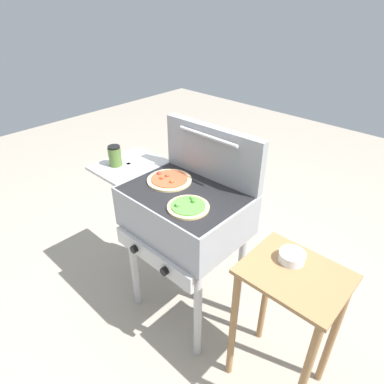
{
  "coord_description": "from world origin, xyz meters",
  "views": [
    {
      "loc": [
        1.04,
        -1.06,
        1.81
      ],
      "look_at": [
        0.05,
        0.0,
        0.92
      ],
      "focal_mm": 31.14,
      "sensor_mm": 36.0,
      "label": 1
    }
  ],
  "objects_px": {
    "pizza_veggie": "(188,206)",
    "pizza_pepperoni": "(169,180)",
    "sauce_jar": "(115,156)",
    "topping_bowl_near": "(292,257)",
    "prep_table": "(288,307)",
    "grill": "(183,214)"
  },
  "relations": [
    {
      "from": "sauce_jar",
      "to": "prep_table",
      "type": "relative_size",
      "value": 0.16
    },
    {
      "from": "grill",
      "to": "pizza_veggie",
      "type": "height_order",
      "value": "pizza_veggie"
    },
    {
      "from": "pizza_pepperoni",
      "to": "prep_table",
      "type": "distance_m",
      "value": 0.88
    },
    {
      "from": "sauce_jar",
      "to": "pizza_veggie",
      "type": "bearing_deg",
      "value": -3.02
    },
    {
      "from": "grill",
      "to": "sauce_jar",
      "type": "relative_size",
      "value": 7.73
    },
    {
      "from": "pizza_veggie",
      "to": "pizza_pepperoni",
      "type": "bearing_deg",
      "value": 155.35
    },
    {
      "from": "pizza_veggie",
      "to": "prep_table",
      "type": "distance_m",
      "value": 0.66
    },
    {
      "from": "grill",
      "to": "pizza_pepperoni",
      "type": "relative_size",
      "value": 3.9
    },
    {
      "from": "grill",
      "to": "sauce_jar",
      "type": "xyz_separation_m",
      "value": [
        -0.5,
        -0.06,
        0.21
      ]
    },
    {
      "from": "sauce_jar",
      "to": "topping_bowl_near",
      "type": "distance_m",
      "value": 1.15
    },
    {
      "from": "sauce_jar",
      "to": "topping_bowl_near",
      "type": "height_order",
      "value": "sauce_jar"
    },
    {
      "from": "pizza_veggie",
      "to": "grill",
      "type": "bearing_deg",
      "value": 144.43
    },
    {
      "from": "pizza_veggie",
      "to": "pizza_pepperoni",
      "type": "xyz_separation_m",
      "value": [
        -0.26,
        0.12,
        -0.0
      ]
    },
    {
      "from": "pizza_veggie",
      "to": "topping_bowl_near",
      "type": "height_order",
      "value": "pizza_veggie"
    },
    {
      "from": "topping_bowl_near",
      "to": "pizza_veggie",
      "type": "bearing_deg",
      "value": -162.9
    },
    {
      "from": "prep_table",
      "to": "sauce_jar",
      "type": "bearing_deg",
      "value": -176.92
    },
    {
      "from": "prep_table",
      "to": "grill",
      "type": "bearing_deg",
      "value": -179.63
    },
    {
      "from": "pizza_veggie",
      "to": "prep_table",
      "type": "bearing_deg",
      "value": 10.08
    },
    {
      "from": "pizza_pepperoni",
      "to": "topping_bowl_near",
      "type": "xyz_separation_m",
      "value": [
        0.75,
        0.03,
        -0.12
      ]
    },
    {
      "from": "prep_table",
      "to": "pizza_veggie",
      "type": "bearing_deg",
      "value": -169.92
    },
    {
      "from": "pizza_pepperoni",
      "to": "sauce_jar",
      "type": "distance_m",
      "value": 0.39
    },
    {
      "from": "grill",
      "to": "pizza_veggie",
      "type": "relative_size",
      "value": 4.64
    }
  ]
}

